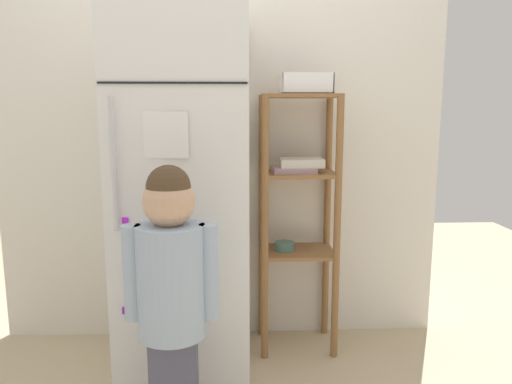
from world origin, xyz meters
The scene contains 6 objects.
ground_plane centered at (0.00, 0.00, 0.00)m, with size 6.00×6.00×0.00m, color tan.
kitchen_wall_back centered at (0.00, 0.39, 1.11)m, with size 2.40×0.03×2.22m, color silver.
refrigerator centered at (-0.16, 0.02, 0.86)m, with size 0.59×0.71×1.72m.
child_standing centered at (-0.15, -0.55, 0.65)m, with size 0.35×0.26×1.07m.
pantry_shelf_unit centered at (0.40, 0.21, 0.81)m, with size 0.40×0.30×1.34m.
fruit_bin centered at (0.43, 0.19, 1.38)m, with size 0.25×0.18×0.10m.
Camera 1 is at (0.08, -2.25, 1.26)m, focal length 34.11 mm.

